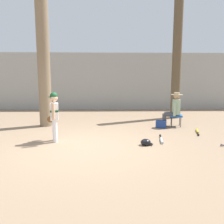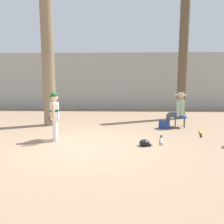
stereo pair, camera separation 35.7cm
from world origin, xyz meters
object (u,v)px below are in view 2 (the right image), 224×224
Objects in this scene: bat_aluminum_silver at (161,141)px; bat_yellow_trainer at (201,133)px; folding_stool at (180,117)px; seated_spectator at (177,109)px; young_ballplayer at (55,113)px; handbag_beside_stool at (164,125)px; tree_near_player at (48,65)px; batting_helmet_black at (144,143)px; tree_behind_spectator at (183,67)px.

bat_yellow_trainer is (1.38, 0.97, 0.00)m from bat_aluminum_silver.
folding_stool is at bearing 62.43° from bat_aluminum_silver.
seated_spectator is 1.56× the size of bat_yellow_trainer.
young_ballplayer is 3.66m from handbag_beside_stool.
young_ballplayer is (0.79, -2.06, -1.42)m from tree_near_player.
batting_helmet_black is at bearing -144.58° from bat_yellow_trainer.
young_ballplayer reaches higher than batting_helmet_black.
bat_aluminum_silver is at bearing -144.92° from bat_yellow_trainer.
batting_helmet_black is (-1.48, -2.26, -0.29)m from folding_stool.
folding_stool reaches higher than bat_yellow_trainer.
seated_spectator is 2.72m from batting_helmet_black.
young_ballplayer is 1.09× the size of seated_spectator.
young_ballplayer is 1.69× the size of bat_yellow_trainer.
batting_helmet_black is at bearing -38.48° from tree_near_player.
tree_behind_spectator is 6.51× the size of bat_yellow_trainer.
handbag_beside_stool is 1.20m from bat_yellow_trainer.
tree_near_player is 1.00× the size of tree_behind_spectator.
folding_stool is (-0.53, -1.84, -1.82)m from tree_behind_spectator.
folding_stool is at bearing 25.37° from young_ballplayer.
tree_near_player reaches higher than young_ballplayer.
young_ballplayer is at bearing -153.80° from seated_spectator.
batting_helmet_black is (-2.01, -4.10, -2.11)m from tree_behind_spectator.
tree_behind_spectator is 3.51m from bat_yellow_trainer.
tree_near_player reaches higher than bat_yellow_trainer.
bat_aluminum_silver is (3.63, -2.14, -2.13)m from tree_near_player.
tree_behind_spectator is 5.87m from young_ballplayer.
folding_stool is 0.59× the size of bat_aluminum_silver.
batting_helmet_black reaches higher than bat_aluminum_silver.
tree_near_player is 2.63m from young_ballplayer.
bat_yellow_trainer is (0.97, -0.69, -0.10)m from handbag_beside_stool.
bat_yellow_trainer is 2.29m from batting_helmet_black.
tree_behind_spectator is at bearing 86.96° from bat_yellow_trainer.
tree_near_player is 4.55m from handbag_beside_stool.
folding_stool is 0.68m from handbag_beside_stool.
tree_behind_spectator is 14.76× the size of handbag_beside_stool.
young_ballplayer is 1.63× the size of bat_aluminum_silver.
batting_helmet_black is at bearing -123.22° from folding_stool.
young_ballplayer reaches higher than folding_stool.
tree_behind_spectator is at bearing 73.79° from folding_stool.
tree_behind_spectator reaches higher than bat_aluminum_silver.
tree_behind_spectator is at bearing 39.95° from young_ballplayer.
bat_yellow_trainer is 2.57× the size of batting_helmet_black.
batting_helmet_black is at bearing -116.17° from tree_behind_spectator.
handbag_beside_stool is (-1.12, -2.08, -2.05)m from tree_behind_spectator.
tree_near_player reaches higher than folding_stool.
tree_near_player is 5.57m from bat_yellow_trainer.
tree_behind_spectator is 2.64m from folding_stool.
batting_helmet_black is (3.14, -2.50, -2.09)m from tree_near_player.
young_ballplayer is 4.35× the size of batting_helmet_black.
bat_yellow_trainer is at bearing -62.98° from seated_spectator.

